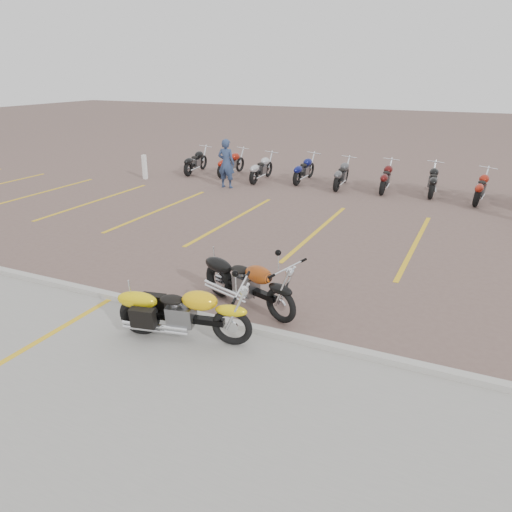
{
  "coord_description": "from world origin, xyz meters",
  "views": [
    {
      "loc": [
        4.16,
        -8.97,
        4.34
      ],
      "look_at": [
        0.12,
        -0.36,
        0.75
      ],
      "focal_mm": 35.0,
      "sensor_mm": 36.0,
      "label": 1
    }
  ],
  "objects_px": {
    "yellow_cruiser": "(182,313)",
    "bollard": "(145,167)",
    "person_a": "(226,163)",
    "flame_cruiser": "(247,285)"
  },
  "relations": [
    {
      "from": "flame_cruiser",
      "to": "person_a",
      "type": "xyz_separation_m",
      "value": [
        -5.28,
        9.0,
        0.45
      ]
    },
    {
      "from": "yellow_cruiser",
      "to": "flame_cruiser",
      "type": "distance_m",
      "value": 1.61
    },
    {
      "from": "bollard",
      "to": "person_a",
      "type": "bearing_deg",
      "value": 0.38
    },
    {
      "from": "yellow_cruiser",
      "to": "bollard",
      "type": "xyz_separation_m",
      "value": [
        -8.66,
        10.51,
        0.02
      ]
    },
    {
      "from": "yellow_cruiser",
      "to": "bollard",
      "type": "relative_size",
      "value": 2.34
    },
    {
      "from": "yellow_cruiser",
      "to": "person_a",
      "type": "relative_size",
      "value": 1.26
    },
    {
      "from": "flame_cruiser",
      "to": "person_a",
      "type": "height_order",
      "value": "person_a"
    },
    {
      "from": "yellow_cruiser",
      "to": "flame_cruiser",
      "type": "xyz_separation_m",
      "value": [
        0.47,
        1.54,
        -0.0
      ]
    },
    {
      "from": "yellow_cruiser",
      "to": "person_a",
      "type": "xyz_separation_m",
      "value": [
        -4.82,
        10.53,
        0.45
      ]
    },
    {
      "from": "yellow_cruiser",
      "to": "person_a",
      "type": "distance_m",
      "value": 11.59
    }
  ]
}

